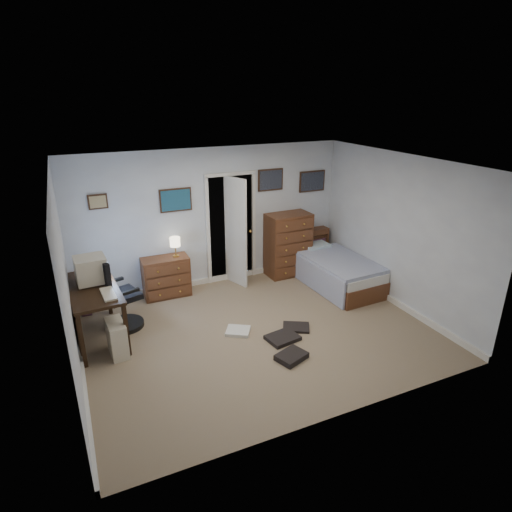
{
  "coord_description": "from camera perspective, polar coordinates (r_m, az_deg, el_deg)",
  "views": [
    {
      "loc": [
        -2.33,
        -5.09,
        3.41
      ],
      "look_at": [
        0.1,
        0.3,
        1.1
      ],
      "focal_mm": 30.0,
      "sensor_mm": 36.0,
      "label": 1
    }
  ],
  "objects": [
    {
      "name": "floor",
      "position": [
        6.56,
        0.3,
        -10.08
      ],
      "size": [
        5.0,
        4.0,
        0.02
      ],
      "primitive_type": "cube",
      "color": "gray",
      "rests_on": "ground"
    },
    {
      "name": "computer_desk",
      "position": [
        6.52,
        -21.63,
        -5.53
      ],
      "size": [
        0.75,
        1.46,
        0.82
      ],
      "rotation": [
        0.0,
        0.0,
        0.07
      ],
      "color": "black",
      "rests_on": "floor"
    },
    {
      "name": "crt_monitor",
      "position": [
        6.51,
        -21.14,
        -1.71
      ],
      "size": [
        0.45,
        0.42,
        0.39
      ],
      "rotation": [
        0.0,
        0.0,
        0.07
      ],
      "color": "beige",
      "rests_on": "computer_desk"
    },
    {
      "name": "keyboard",
      "position": [
        6.13,
        -19.09,
        -4.8
      ],
      "size": [
        0.19,
        0.45,
        0.03
      ],
      "primitive_type": "cube",
      "rotation": [
        0.0,
        0.0,
        0.07
      ],
      "color": "beige",
      "rests_on": "computer_desk"
    },
    {
      "name": "pc_tower",
      "position": [
        6.23,
        -18.03,
        -10.37
      ],
      "size": [
        0.25,
        0.47,
        0.49
      ],
      "rotation": [
        0.0,
        0.0,
        0.07
      ],
      "color": "beige",
      "rests_on": "floor"
    },
    {
      "name": "office_chair",
      "position": [
        6.75,
        -17.9,
        -5.81
      ],
      "size": [
        0.7,
        0.7,
        1.16
      ],
      "rotation": [
        0.0,
        0.0,
        0.31
      ],
      "color": "black",
      "rests_on": "floor"
    },
    {
      "name": "media_stack",
      "position": [
        7.37,
        -21.99,
        -4.56
      ],
      "size": [
        0.16,
        0.16,
        0.77
      ],
      "primitive_type": "cube",
      "rotation": [
        0.0,
        0.0,
        -0.06
      ],
      "color": "maroon",
      "rests_on": "floor"
    },
    {
      "name": "low_dresser",
      "position": [
        7.64,
        -11.89,
        -2.73
      ],
      "size": [
        0.8,
        0.41,
        0.71
      ],
      "primitive_type": "cube",
      "rotation": [
        0.0,
        0.0,
        -0.02
      ],
      "color": "brown",
      "rests_on": "floor"
    },
    {
      "name": "table_lamp",
      "position": [
        7.46,
        -10.74,
        1.78
      ],
      "size": [
        0.18,
        0.18,
        0.35
      ],
      "rotation": [
        0.0,
        0.0,
        -0.02
      ],
      "color": "gold",
      "rests_on": "low_dresser"
    },
    {
      "name": "doorway",
      "position": [
        8.2,
        -4.09,
        4.19
      ],
      "size": [
        0.96,
        1.12,
        2.05
      ],
      "color": "black",
      "rests_on": "floor"
    },
    {
      "name": "tall_dresser",
      "position": [
        8.3,
        4.29,
        1.55
      ],
      "size": [
        0.85,
        0.52,
        1.22
      ],
      "primitive_type": "cube",
      "rotation": [
        0.0,
        0.0,
        0.04
      ],
      "color": "brown",
      "rests_on": "floor"
    },
    {
      "name": "headboard_bookcase",
      "position": [
        8.69,
        6.88,
        1.09
      ],
      "size": [
        0.9,
        0.28,
        0.8
      ],
      "rotation": [
        0.0,
        0.0,
        0.06
      ],
      "color": "brown",
      "rests_on": "floor"
    },
    {
      "name": "bed",
      "position": [
        8.02,
        10.6,
        -2.01
      ],
      "size": [
        1.05,
        1.86,
        0.6
      ],
      "rotation": [
        0.0,
        0.0,
        0.05
      ],
      "color": "brown",
      "rests_on": "floor"
    },
    {
      "name": "wall_posters",
      "position": [
        7.82,
        -1.93,
        9.04
      ],
      "size": [
        4.38,
        0.04,
        0.6
      ],
      "color": "#331E11",
      "rests_on": "floor"
    },
    {
      "name": "floor_clutter",
      "position": [
        6.29,
        3.13,
        -11.17
      ],
      "size": [
        1.32,
        1.35,
        0.08
      ],
      "rotation": [
        0.0,
        0.0,
        -0.0
      ],
      "color": "black",
      "rests_on": "floor"
    }
  ]
}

